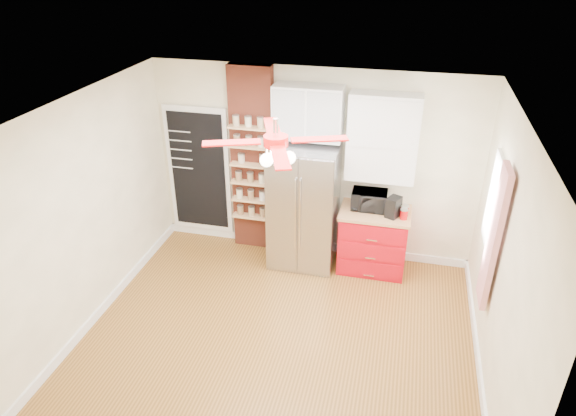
% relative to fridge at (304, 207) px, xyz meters
% --- Properties ---
extents(floor, '(4.50, 4.50, 0.00)m').
position_rel_fridge_xyz_m(floor, '(0.05, -1.63, -0.88)').
color(floor, '#956226').
rests_on(floor, ground).
extents(ceiling, '(4.50, 4.50, 0.00)m').
position_rel_fridge_xyz_m(ceiling, '(0.05, -1.63, 1.83)').
color(ceiling, white).
rests_on(ceiling, wall_back).
extents(wall_back, '(4.50, 0.02, 2.70)m').
position_rel_fridge_xyz_m(wall_back, '(0.05, 0.37, 0.48)').
color(wall_back, '#FFF5CD').
rests_on(wall_back, floor).
extents(wall_front, '(4.50, 0.02, 2.70)m').
position_rel_fridge_xyz_m(wall_front, '(0.05, -3.63, 0.48)').
color(wall_front, '#FFF5CD').
rests_on(wall_front, floor).
extents(wall_left, '(0.02, 4.00, 2.70)m').
position_rel_fridge_xyz_m(wall_left, '(-2.20, -1.63, 0.48)').
color(wall_left, '#FFF5CD').
rests_on(wall_left, floor).
extents(wall_right, '(0.02, 4.00, 2.70)m').
position_rel_fridge_xyz_m(wall_right, '(2.30, -1.63, 0.48)').
color(wall_right, '#FFF5CD').
rests_on(wall_right, floor).
extents(chalkboard, '(0.95, 0.05, 1.95)m').
position_rel_fridge_xyz_m(chalkboard, '(-1.65, 0.33, 0.23)').
color(chalkboard, white).
rests_on(chalkboard, wall_back).
extents(brick_pillar, '(0.60, 0.16, 2.70)m').
position_rel_fridge_xyz_m(brick_pillar, '(-0.80, 0.29, 0.48)').
color(brick_pillar, brown).
rests_on(brick_pillar, floor).
extents(fridge, '(0.90, 0.70, 1.75)m').
position_rel_fridge_xyz_m(fridge, '(0.00, 0.00, 0.00)').
color(fridge, '#A6A6AA').
rests_on(fridge, floor).
extents(upper_glass_cabinet, '(0.90, 0.35, 0.70)m').
position_rel_fridge_xyz_m(upper_glass_cabinet, '(0.00, 0.20, 1.27)').
color(upper_glass_cabinet, white).
rests_on(upper_glass_cabinet, wall_back).
extents(red_cabinet, '(0.94, 0.64, 0.90)m').
position_rel_fridge_xyz_m(red_cabinet, '(0.97, 0.05, -0.42)').
color(red_cabinet, '#B70815').
rests_on(red_cabinet, floor).
extents(upper_shelf_unit, '(0.90, 0.30, 1.15)m').
position_rel_fridge_xyz_m(upper_shelf_unit, '(0.97, 0.22, 1.00)').
color(upper_shelf_unit, white).
rests_on(upper_shelf_unit, wall_back).
extents(window, '(0.04, 0.75, 1.05)m').
position_rel_fridge_xyz_m(window, '(2.28, -0.73, 0.68)').
color(window, white).
rests_on(window, wall_right).
extents(curtain, '(0.06, 0.40, 1.55)m').
position_rel_fridge_xyz_m(curtain, '(2.23, -1.28, 0.57)').
color(curtain, red).
rests_on(curtain, wall_right).
extents(ceiling_fan, '(1.40, 1.40, 0.44)m').
position_rel_fridge_xyz_m(ceiling_fan, '(0.05, -1.63, 1.55)').
color(ceiling_fan, silver).
rests_on(ceiling_fan, ceiling).
extents(toaster_oven, '(0.47, 0.32, 0.26)m').
position_rel_fridge_xyz_m(toaster_oven, '(0.87, 0.11, 0.15)').
color(toaster_oven, black).
rests_on(toaster_oven, red_cabinet).
extents(coffee_maker, '(0.21, 0.24, 0.28)m').
position_rel_fridge_xyz_m(coffee_maker, '(1.20, -0.04, 0.16)').
color(coffee_maker, black).
rests_on(coffee_maker, red_cabinet).
extents(canister_left, '(0.10, 0.10, 0.13)m').
position_rel_fridge_xyz_m(canister_left, '(1.34, -0.07, 0.09)').
color(canister_left, '#AF090C').
rests_on(canister_left, red_cabinet).
extents(canister_right, '(0.13, 0.13, 0.14)m').
position_rel_fridge_xyz_m(canister_right, '(1.34, 0.02, 0.09)').
color(canister_right, '#B60A0A').
rests_on(canister_right, red_cabinet).
extents(pantry_jar_oats, '(0.12, 0.12, 0.12)m').
position_rel_fridge_xyz_m(pantry_jar_oats, '(-0.93, 0.18, 0.56)').
color(pantry_jar_oats, beige).
rests_on(pantry_jar_oats, brick_pillar).
extents(pantry_jar_beans, '(0.11, 0.11, 0.15)m').
position_rel_fridge_xyz_m(pantry_jar_beans, '(-0.62, 0.17, 0.57)').
color(pantry_jar_beans, olive).
rests_on(pantry_jar_beans, brick_pillar).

